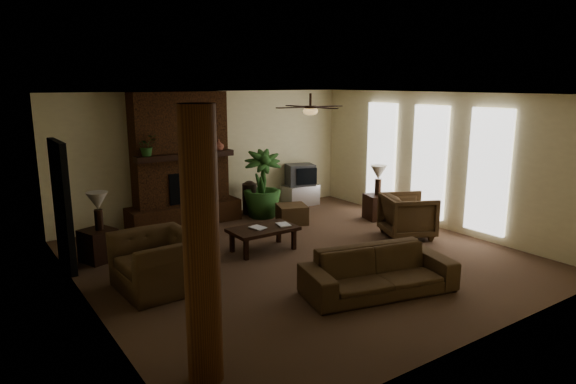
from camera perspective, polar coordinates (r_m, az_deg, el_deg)
room_shell at (r=8.48m, az=1.53°, el=1.51°), size 7.00×7.00×7.00m
fireplace at (r=10.92m, az=-11.95°, el=2.38°), size 2.40×0.70×2.80m
windows at (r=10.98m, az=15.65°, el=3.27°), size 0.08×3.65×2.35m
log_column at (r=5.01m, az=-9.75°, el=-6.37°), size 0.36×0.36×2.80m
doorway at (r=8.87m, az=-24.16°, el=-1.41°), size 0.10×1.00×2.10m
ceiling_fan at (r=8.82m, az=2.54°, el=9.32°), size 1.35×1.35×0.37m
sofa at (r=7.42m, az=10.25°, el=-8.04°), size 2.30×1.14×0.86m
armchair_left at (r=7.65m, az=-14.51°, el=-6.71°), size 0.87×1.29×1.09m
armchair_right at (r=10.15m, az=13.40°, el=-2.40°), size 1.15×1.18×0.94m
coffee_table at (r=9.10m, az=-2.83°, el=-4.40°), size 1.20×0.70×0.43m
ottoman at (r=10.90m, az=0.44°, el=-2.51°), size 0.77×0.77×0.40m
tv_stand at (r=12.51m, az=1.41°, el=-0.33°), size 0.85×0.51×0.50m
tv at (r=12.39m, az=1.41°, el=1.95°), size 0.77×0.69×0.52m
floor_vase at (r=11.70m, az=-4.35°, el=-0.35°), size 0.34×0.34×0.77m
floor_plant at (r=11.38m, az=-2.92°, el=-0.72°), size 1.35×1.72×0.85m
side_table_left at (r=9.21m, az=-20.62°, el=-5.64°), size 0.63×0.63×0.55m
lamp_left at (r=9.00m, az=-20.71°, el=-1.26°), size 0.37×0.37×0.65m
side_table_right at (r=11.38m, az=10.06°, el=-1.67°), size 0.62×0.62×0.55m
lamp_right at (r=11.26m, az=10.18°, el=1.96°), size 0.38×0.38×0.65m
mantel_plant at (r=10.33m, az=-15.67°, el=4.82°), size 0.48×0.51×0.33m
mantel_vase at (r=10.91m, az=-7.83°, el=5.26°), size 0.28×0.28×0.22m
book_a at (r=8.94m, az=-3.96°, el=-3.38°), size 0.22×0.07×0.29m
book_b at (r=9.16m, az=-1.15°, el=-2.96°), size 0.21×0.07×0.29m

